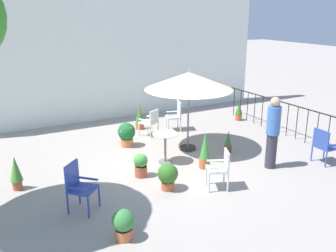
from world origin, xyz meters
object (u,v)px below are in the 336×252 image
Objects in this scene: patio_chair_2 at (221,167)px; potted_plant_7 at (127,133)px; potted_plant_5 at (123,224)px; potted_plant_8 at (168,175)px; cafe_table_0 at (165,143)px; potted_plant_2 at (140,117)px; patio_chair_3 at (176,114)px; patio_chair_1 at (151,121)px; potted_plant_0 at (228,142)px; potted_plant_1 at (141,165)px; standing_person at (273,132)px; patio_chair_0 at (78,184)px; patio_umbrella_0 at (189,81)px; potted_plant_4 at (16,172)px; potted_plant_3 at (205,151)px; potted_plant_6 at (239,111)px; patio_chair_4 at (324,144)px.

potted_plant_7 is (-0.79, 3.37, -0.13)m from patio_chair_2.
potted_plant_5 is 1.96m from potted_plant_8.
cafe_table_0 is 2.90m from potted_plant_2.
potted_plant_5 is (-3.69, -4.78, -0.24)m from patio_chair_3.
potted_plant_0 is at bearing -60.38° from patio_chair_1.
potted_plant_2 reaches higher than potted_plant_0.
patio_chair_2 reaches higher than potted_plant_2.
potted_plant_2 is at bearing 63.40° from potted_plant_5.
potted_plant_5 is 4.50m from potted_plant_7.
potted_plant_1 is 0.31× the size of standing_person.
potted_plant_5 is at bearing -73.57° from patio_chair_0.
patio_umbrella_0 is 4.72m from potted_plant_4.
potted_plant_7 is 3.99m from standing_person.
potted_plant_0 is at bearing -5.09° from cafe_table_0.
standing_person reaches higher than potted_plant_7.
potted_plant_0 is at bearing -82.69° from patio_chair_3.
potted_plant_2 is at bearing 52.93° from potted_plant_7.
potted_plant_3 reaches higher than patio_chair_2.
potted_plant_0 is 1.00× the size of potted_plant_8.
patio_chair_2 reaches higher than potted_plant_5.
potted_plant_0 is (0.30, -2.35, -0.24)m from patio_chair_3.
potted_plant_3 is at bearing -139.16° from potted_plant_6.
potted_plant_0 is 0.65× the size of potted_plant_3.
potted_plant_2 is 4.36m from potted_plant_8.
potted_plant_2 is 6.08m from potted_plant_5.
potted_plant_3 is at bearing 157.34° from patio_chair_4.
potted_plant_0 is (4.38, 1.13, -0.26)m from patio_chair_0.
patio_chair_3 is 1.37× the size of potted_plant_7.
potted_plant_3 is at bearing 73.96° from patio_chair_2.
patio_chair_2 is at bearing 17.02° from potted_plant_5.
potted_plant_1 is at bearing -113.65° from potted_plant_2.
potted_plant_0 is 2.75m from potted_plant_8.
potted_plant_1 is at bearing -173.64° from potted_plant_0.
patio_chair_1 is at bearing 92.16° from potted_plant_3.
potted_plant_2 is 0.47× the size of standing_person.
standing_person is (2.76, -0.14, 0.59)m from potted_plant_8.
patio_chair_0 is 1.05× the size of potted_plant_3.
potted_plant_4 is at bearing 163.20° from patio_chair_4.
potted_plant_1 is 0.66× the size of potted_plant_2.
potted_plant_3 reaches higher than potted_plant_7.
cafe_table_0 is 2.62m from standing_person.
patio_umbrella_0 is 2.55× the size of potted_plant_3.
cafe_table_0 is at bearing 101.71° from patio_chair_2.
potted_plant_6 is (2.17, 2.28, 0.03)m from potted_plant_0.
patio_umbrella_0 is 2.61× the size of patio_chair_4.
potted_plant_4 is at bearing -165.56° from potted_plant_6.
potted_plant_2 is at bearing 109.75° from standing_person.
patio_chair_1 is 1.50× the size of potted_plant_1.
potted_plant_0 is at bearing -38.46° from patio_umbrella_0.
potted_plant_7 is (1.75, 4.14, 0.08)m from potted_plant_5.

